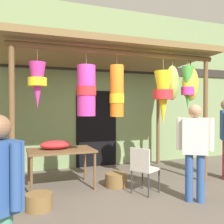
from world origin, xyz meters
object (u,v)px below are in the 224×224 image
object	(u,v)px
flower_heap_on_table	(56,145)
folding_chair	(143,166)
wicker_basket_by_table	(116,180)
customer_foreground	(195,145)
wicker_basket_spare	(39,202)
display_table	(61,153)

from	to	relation	value
flower_heap_on_table	folding_chair	distance (m)	1.74
wicker_basket_by_table	folding_chair	bearing A→B (deg)	-64.38
customer_foreground	folding_chair	bearing A→B (deg)	133.20
wicker_basket_by_table	wicker_basket_spare	bearing A→B (deg)	-156.33
flower_heap_on_table	wicker_basket_by_table	xyz separation A→B (m)	(1.11, -0.38, -0.70)
flower_heap_on_table	folding_chair	world-z (taller)	flower_heap_on_table
flower_heap_on_table	wicker_basket_by_table	size ratio (longest dim) A/B	1.35
folding_chair	wicker_basket_spare	bearing A→B (deg)	-177.44
wicker_basket_spare	customer_foreground	world-z (taller)	customer_foreground
folding_chair	customer_foreground	world-z (taller)	customer_foreground
flower_heap_on_table	customer_foreground	distance (m)	2.59
wicker_basket_spare	wicker_basket_by_table	bearing A→B (deg)	23.67
display_table	folding_chair	bearing A→B (deg)	-34.58
display_table	wicker_basket_by_table	distance (m)	1.21
display_table	flower_heap_on_table	world-z (taller)	flower_heap_on_table
wicker_basket_spare	customer_foreground	bearing A→B (deg)	-13.23
wicker_basket_by_table	customer_foreground	bearing A→B (deg)	-54.23
folding_chair	wicker_basket_spare	xyz separation A→B (m)	(-1.83, -0.08, -0.38)
customer_foreground	display_table	bearing A→B (deg)	141.02
display_table	customer_foreground	bearing A→B (deg)	-38.98
folding_chair	display_table	bearing A→B (deg)	145.42
wicker_basket_by_table	display_table	bearing A→B (deg)	163.10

